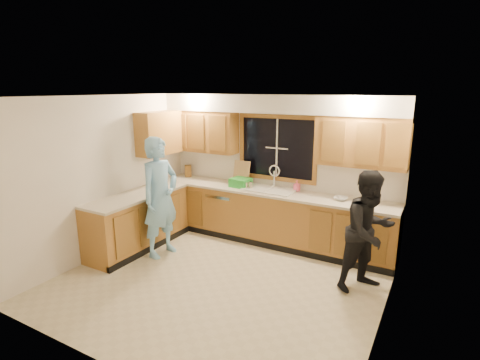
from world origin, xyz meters
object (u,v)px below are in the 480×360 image
(dishwasher, at_px, (226,211))
(man, at_px, (160,197))
(soap_bottle, at_px, (297,186))
(bowl, at_px, (341,199))
(stove, at_px, (112,232))
(knife_block, at_px, (188,171))
(dish_crate, at_px, (241,182))
(woman, at_px, (369,231))
(sink, at_px, (269,193))

(dishwasher, bearing_deg, man, -108.37)
(soap_bottle, xyz_separation_m, bowl, (0.78, -0.17, -0.06))
(stove, bearing_deg, knife_block, 90.35)
(dishwasher, relative_size, man, 0.43)
(dishwasher, height_order, stove, stove)
(dishwasher, distance_m, dish_crate, 0.66)
(stove, height_order, woman, woman)
(knife_block, distance_m, dish_crate, 1.28)
(man, bearing_deg, dish_crate, -24.25)
(knife_block, relative_size, bowl, 1.05)
(woman, relative_size, soap_bottle, 8.95)
(stove, distance_m, woman, 3.75)
(man, height_order, woman, man)
(knife_block, bearing_deg, woman, -54.53)
(man, relative_size, knife_block, 8.50)
(dishwasher, height_order, man, man)
(sink, xyz_separation_m, knife_block, (-1.81, 0.15, 0.17))
(bowl, bearing_deg, dishwasher, -179.40)
(man, xyz_separation_m, dish_crate, (0.73, 1.26, 0.05))
(woman, xyz_separation_m, knife_block, (-3.60, 0.96, 0.23))
(dishwasher, relative_size, soap_bottle, 4.57)
(dishwasher, xyz_separation_m, stove, (-0.95, -1.81, 0.04))
(man, distance_m, woman, 3.11)
(soap_bottle, bearing_deg, knife_block, -179.31)
(knife_block, xyz_separation_m, bowl, (3.02, -0.15, -0.09))
(man, bearing_deg, soap_bottle, -43.15)
(dishwasher, relative_size, knife_block, 3.69)
(woman, bearing_deg, stove, 142.06)
(bowl, bearing_deg, stove, -148.62)
(dish_crate, xyz_separation_m, bowl, (1.74, 0.03, -0.05))
(woman, bearing_deg, dishwasher, 109.54)
(knife_block, bearing_deg, bowl, -42.43)
(woman, bearing_deg, sink, 101.99)
(knife_block, height_order, bowl, knife_block)
(stove, bearing_deg, dish_crate, 54.98)
(stove, relative_size, woman, 0.56)
(man, relative_size, woman, 1.18)
(man, xyz_separation_m, knife_block, (-0.54, 1.45, 0.09))
(woman, distance_m, dish_crate, 2.46)
(dishwasher, distance_m, stove, 2.04)
(dishwasher, distance_m, bowl, 2.12)
(dishwasher, relative_size, dish_crate, 2.57)
(sink, bearing_deg, man, -134.61)
(sink, distance_m, soap_bottle, 0.48)
(soap_bottle, bearing_deg, woman, -35.74)
(man, relative_size, soap_bottle, 10.54)
(sink, bearing_deg, woman, -24.19)
(knife_block, distance_m, soap_bottle, 2.23)
(knife_block, bearing_deg, stove, -129.28)
(man, xyz_separation_m, woman, (3.06, 0.49, -0.14))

